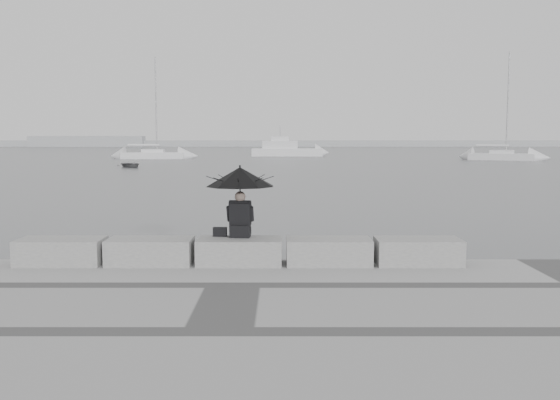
{
  "coord_description": "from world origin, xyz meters",
  "views": [
    {
      "loc": [
        0.78,
        -12.15,
        2.95
      ],
      "look_at": [
        0.77,
        3.0,
        1.38
      ],
      "focal_mm": 40.0,
      "sensor_mm": 36.0,
      "label": 1
    }
  ],
  "objects_px": {
    "seated_person": "(240,184)",
    "dinghy": "(131,165)",
    "motor_cruiser": "(287,150)",
    "sailboat_right": "(502,156)",
    "sailboat_left": "(153,155)"
  },
  "relations": [
    {
      "from": "seated_person",
      "to": "dinghy",
      "type": "bearing_deg",
      "value": 112.3
    },
    {
      "from": "seated_person",
      "to": "sailboat_right",
      "type": "bearing_deg",
      "value": 72.9
    },
    {
      "from": "sailboat_left",
      "to": "motor_cruiser",
      "type": "height_order",
      "value": "sailboat_left"
    },
    {
      "from": "seated_person",
      "to": "motor_cruiser",
      "type": "bearing_deg",
      "value": 95.08
    },
    {
      "from": "seated_person",
      "to": "motor_cruiser",
      "type": "relative_size",
      "value": 0.14
    },
    {
      "from": "dinghy",
      "to": "motor_cruiser",
      "type": "bearing_deg",
      "value": 25.33
    },
    {
      "from": "sailboat_left",
      "to": "sailboat_right",
      "type": "height_order",
      "value": "same"
    },
    {
      "from": "sailboat_right",
      "to": "dinghy",
      "type": "height_order",
      "value": "sailboat_right"
    },
    {
      "from": "motor_cruiser",
      "to": "sailboat_right",
      "type": "bearing_deg",
      "value": -27.21
    },
    {
      "from": "seated_person",
      "to": "dinghy",
      "type": "relative_size",
      "value": 0.47
    },
    {
      "from": "seated_person",
      "to": "motor_cruiser",
      "type": "distance_m",
      "value": 77.48
    },
    {
      "from": "sailboat_right",
      "to": "dinghy",
      "type": "distance_m",
      "value": 43.97
    },
    {
      "from": "sailboat_left",
      "to": "sailboat_right",
      "type": "relative_size",
      "value": 1.0
    },
    {
      "from": "sailboat_right",
      "to": "motor_cruiser",
      "type": "relative_size",
      "value": 1.28
    },
    {
      "from": "seated_person",
      "to": "dinghy",
      "type": "height_order",
      "value": "seated_person"
    }
  ]
}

